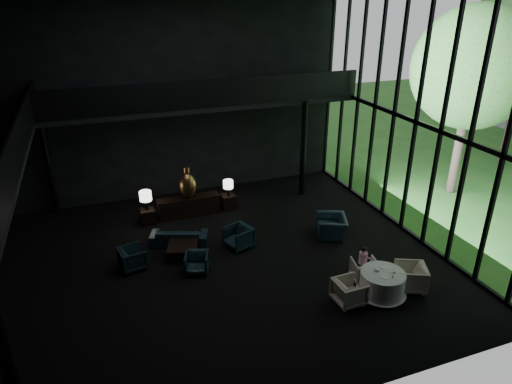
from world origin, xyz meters
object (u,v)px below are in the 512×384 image
object	(u,v)px
coffee_table	(183,251)
dining_table	(382,285)
lounge_armchair_west	(132,257)
lounge_armchair_east	(238,236)
table_lamp_left	(146,197)
dining_chair_west	(349,290)
dining_chair_east	(411,275)
child	(363,255)
dining_chair_north	(364,270)
sofa	(179,234)
bronze_urn	(187,185)
table_lamp_right	(228,185)
console	(189,206)
window_armchair	(332,223)
side_table_left	(148,216)
lounge_armchair_south	(197,263)
side_table_right	(228,202)

from	to	relation	value
coffee_table	dining_table	xyz separation A→B (m)	(4.91, -4.02, 0.12)
lounge_armchair_west	lounge_armchair_east	xyz separation A→B (m)	(3.51, 0.07, 0.05)
table_lamp_left	dining_table	distance (m)	8.84
dining_chair_west	lounge_armchair_east	bearing A→B (deg)	23.86
dining_chair_east	child	distance (m)	1.44
dining_chair_north	dining_chair_east	world-z (taller)	dining_chair_east
coffee_table	table_lamp_left	bearing A→B (deg)	105.33
sofa	coffee_table	bearing A→B (deg)	106.79
bronze_urn	table_lamp_right	xyz separation A→B (m)	(1.60, -0.02, -0.24)
console	table_lamp_left	distance (m)	1.76
lounge_armchair_east	window_armchair	xyz separation A→B (m)	(3.34, -0.41, 0.08)
bronze_urn	table_lamp_left	size ratio (longest dim) A/B	1.69
coffee_table	dining_chair_west	size ratio (longest dim) A/B	1.13
side_table_left	lounge_armchair_south	bearing A→B (deg)	-75.68
dining_chair_west	bronze_urn	bearing A→B (deg)	21.10
sofa	dining_chair_west	size ratio (longest dim) A/B	2.14
lounge_armchair_south	dining_table	xyz separation A→B (m)	(4.69, -2.97, -0.00)
dining_chair_east	dining_chair_north	bearing A→B (deg)	-104.84
coffee_table	dining_table	distance (m)	6.35
lounge_armchair_east	dining_chair_east	size ratio (longest dim) A/B	0.94
console	lounge_armchair_east	bearing A→B (deg)	-70.54
dining_chair_east	table_lamp_right	bearing A→B (deg)	-128.83
bronze_urn	lounge_armchair_south	world-z (taller)	bronze_urn
lounge_armchair_west	window_armchair	distance (m)	6.86
lounge_armchair_east	child	world-z (taller)	child
table_lamp_right	dining_chair_east	world-z (taller)	table_lamp_right
lounge_armchair_west	lounge_armchair_east	size ratio (longest dim) A/B	0.89
dining_chair_north	dining_chair_west	size ratio (longest dim) A/B	0.84
bronze_urn	dining_chair_east	xyz separation A→B (m)	(5.01, -6.91, -0.81)
sofa	child	world-z (taller)	child
bronze_urn	lounge_armchair_east	world-z (taller)	bronze_urn
table_lamp_left	side_table_right	size ratio (longest dim) A/B	1.27
child	coffee_table	bearing A→B (deg)	-31.34
lounge_armchair_south	dining_chair_north	xyz separation A→B (m)	(4.63, -2.16, 0.02)
console	side_table_right	distance (m)	1.60
child	side_table_left	bearing A→B (deg)	-45.33
side_table_right	lounge_armchair_east	size ratio (longest dim) A/B	0.66
side_table_left	table_lamp_left	bearing A→B (deg)	-90.00
lounge_armchair_east	bronze_urn	bearing A→B (deg)	-178.99
dining_table	dining_chair_east	world-z (taller)	dining_chair_east
table_lamp_left	child	bearing A→B (deg)	-45.28
lounge_armchair_south	window_armchair	size ratio (longest dim) A/B	0.56
side_table_left	lounge_armchair_east	world-z (taller)	lounge_armchair_east
dining_chair_west	side_table_left	bearing A→B (deg)	31.83
lounge_armchair_south	table_lamp_left	bearing A→B (deg)	124.26
dining_table	dining_chair_west	world-z (taller)	dining_chair_west
dining_chair_north	dining_chair_east	size ratio (longest dim) A/B	0.74
side_table_left	window_armchair	world-z (taller)	window_armchair
sofa	lounge_armchair_west	size ratio (longest dim) A/B	2.27
side_table_left	dining_table	bearing A→B (deg)	-50.06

